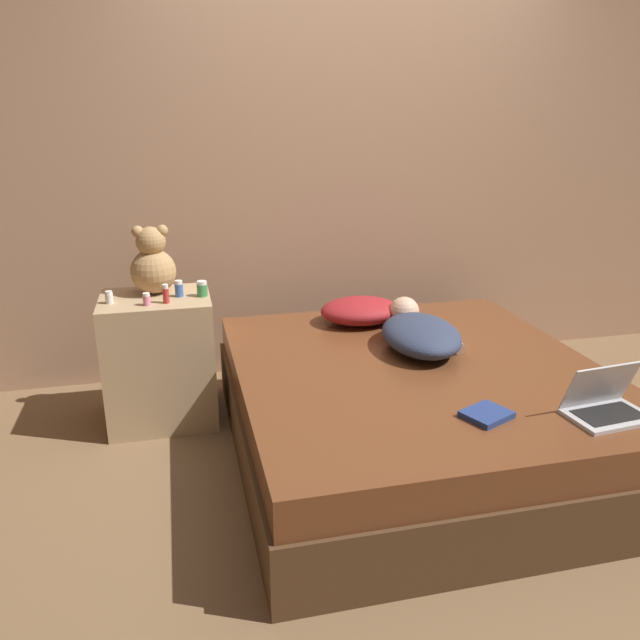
{
  "coord_description": "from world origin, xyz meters",
  "views": [
    {
      "loc": [
        -1.07,
        -2.53,
        1.59
      ],
      "look_at": [
        -0.42,
        0.23,
        0.63
      ],
      "focal_mm": 35.0,
      "sensor_mm": 36.0,
      "label": 1
    }
  ],
  "objects_px": {
    "teddy_bear": "(153,264)",
    "pillow": "(361,311)",
    "person_lying": "(419,332)",
    "bottle_green": "(202,289)",
    "laptop": "(605,404)",
    "bottle_white": "(109,297)",
    "bottle_pink": "(147,299)",
    "book": "(487,414)",
    "bottle_blue": "(179,289)",
    "bottle_red": "(166,294)"
  },
  "relations": [
    {
      "from": "teddy_bear",
      "to": "pillow",
      "type": "bearing_deg",
      "value": -2.18
    },
    {
      "from": "person_lying",
      "to": "bottle_green",
      "type": "relative_size",
      "value": 9.24
    },
    {
      "from": "pillow",
      "to": "laptop",
      "type": "relative_size",
      "value": 1.36
    },
    {
      "from": "laptop",
      "to": "bottle_white",
      "type": "bearing_deg",
      "value": 142.52
    },
    {
      "from": "bottle_white",
      "to": "bottle_pink",
      "type": "bearing_deg",
      "value": -22.75
    },
    {
      "from": "person_lying",
      "to": "laptop",
      "type": "height_order",
      "value": "laptop"
    },
    {
      "from": "teddy_bear",
      "to": "bottle_white",
      "type": "distance_m",
      "value": 0.28
    },
    {
      "from": "pillow",
      "to": "bottle_pink",
      "type": "distance_m",
      "value": 1.17
    },
    {
      "from": "bottle_white",
      "to": "book",
      "type": "bearing_deg",
      "value": -37.17
    },
    {
      "from": "bottle_blue",
      "to": "bottle_green",
      "type": "bearing_deg",
      "value": -10.36
    },
    {
      "from": "bottle_blue",
      "to": "book",
      "type": "relative_size",
      "value": 0.38
    },
    {
      "from": "bottle_green",
      "to": "bottle_blue",
      "type": "xyz_separation_m",
      "value": [
        -0.11,
        0.02,
        0.0
      ]
    },
    {
      "from": "bottle_pink",
      "to": "bottle_red",
      "type": "distance_m",
      "value": 0.1
    },
    {
      "from": "bottle_red",
      "to": "book",
      "type": "distance_m",
      "value": 1.62
    },
    {
      "from": "person_lying",
      "to": "book",
      "type": "distance_m",
      "value": 0.79
    },
    {
      "from": "bottle_red",
      "to": "bottle_white",
      "type": "distance_m",
      "value": 0.28
    },
    {
      "from": "bottle_green",
      "to": "bottle_white",
      "type": "xyz_separation_m",
      "value": [
        -0.45,
        -0.02,
        -0.01
      ]
    },
    {
      "from": "laptop",
      "to": "bottle_white",
      "type": "height_order",
      "value": "bottle_white"
    },
    {
      "from": "person_lying",
      "to": "laptop",
      "type": "relative_size",
      "value": 2.2
    },
    {
      "from": "bottle_pink",
      "to": "bottle_blue",
      "type": "xyz_separation_m",
      "value": [
        0.16,
        0.12,
        0.01
      ]
    },
    {
      "from": "laptop",
      "to": "teddy_bear",
      "type": "distance_m",
      "value": 2.2
    },
    {
      "from": "bottle_red",
      "to": "bottle_white",
      "type": "bearing_deg",
      "value": 167.89
    },
    {
      "from": "bottle_green",
      "to": "book",
      "type": "bearing_deg",
      "value": -48.12
    },
    {
      "from": "person_lying",
      "to": "bottle_pink",
      "type": "distance_m",
      "value": 1.36
    },
    {
      "from": "laptop",
      "to": "bottle_red",
      "type": "distance_m",
      "value": 2.03
    },
    {
      "from": "laptop",
      "to": "teddy_bear",
      "type": "xyz_separation_m",
      "value": [
        -1.71,
        1.34,
        0.34
      ]
    },
    {
      "from": "bottle_green",
      "to": "bottle_red",
      "type": "height_order",
      "value": "bottle_red"
    },
    {
      "from": "pillow",
      "to": "teddy_bear",
      "type": "bearing_deg",
      "value": 177.82
    },
    {
      "from": "person_lying",
      "to": "bottle_blue",
      "type": "xyz_separation_m",
      "value": [
        -1.17,
        0.37,
        0.2
      ]
    },
    {
      "from": "bottle_blue",
      "to": "bottle_red",
      "type": "bearing_deg",
      "value": -122.83
    },
    {
      "from": "bottle_white",
      "to": "teddy_bear",
      "type": "bearing_deg",
      "value": 32.21
    },
    {
      "from": "bottle_pink",
      "to": "bottle_green",
      "type": "relative_size",
      "value": 0.78
    },
    {
      "from": "person_lying",
      "to": "bottle_pink",
      "type": "xyz_separation_m",
      "value": [
        -1.32,
        0.25,
        0.19
      ]
    },
    {
      "from": "teddy_bear",
      "to": "bottle_green",
      "type": "bearing_deg",
      "value": -25.89
    },
    {
      "from": "teddy_bear",
      "to": "book",
      "type": "bearing_deg",
      "value": -44.91
    },
    {
      "from": "bottle_pink",
      "to": "bottle_green",
      "type": "xyz_separation_m",
      "value": [
        0.27,
        0.1,
        0.01
      ]
    },
    {
      "from": "pillow",
      "to": "bottle_pink",
      "type": "relative_size",
      "value": 7.32
    },
    {
      "from": "bottle_blue",
      "to": "person_lying",
      "type": "bearing_deg",
      "value": -17.69
    },
    {
      "from": "laptop",
      "to": "teddy_bear",
      "type": "relative_size",
      "value": 0.94
    },
    {
      "from": "laptop",
      "to": "bottle_pink",
      "type": "height_order",
      "value": "bottle_pink"
    },
    {
      "from": "laptop",
      "to": "bottle_pink",
      "type": "xyz_separation_m",
      "value": [
        -1.75,
        1.13,
        0.22
      ]
    },
    {
      "from": "bottle_red",
      "to": "person_lying",
      "type": "bearing_deg",
      "value": -12.43
    },
    {
      "from": "teddy_bear",
      "to": "bottle_blue",
      "type": "xyz_separation_m",
      "value": [
        0.12,
        -0.09,
        -0.11
      ]
    },
    {
      "from": "bottle_red",
      "to": "bottle_green",
      "type": "bearing_deg",
      "value": 23.9
    },
    {
      "from": "pillow",
      "to": "bottle_green",
      "type": "xyz_separation_m",
      "value": [
        -0.87,
        -0.07,
        0.2
      ]
    },
    {
      "from": "bottle_pink",
      "to": "bottle_white",
      "type": "xyz_separation_m",
      "value": [
        -0.18,
        0.08,
        0.0
      ]
    },
    {
      "from": "person_lying",
      "to": "book",
      "type": "bearing_deg",
      "value": -85.57
    },
    {
      "from": "pillow",
      "to": "person_lying",
      "type": "xyz_separation_m",
      "value": [
        0.18,
        -0.42,
        0.01
      ]
    },
    {
      "from": "bottle_red",
      "to": "book",
      "type": "relative_size",
      "value": 0.44
    },
    {
      "from": "teddy_bear",
      "to": "bottle_blue",
      "type": "distance_m",
      "value": 0.19
    }
  ]
}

